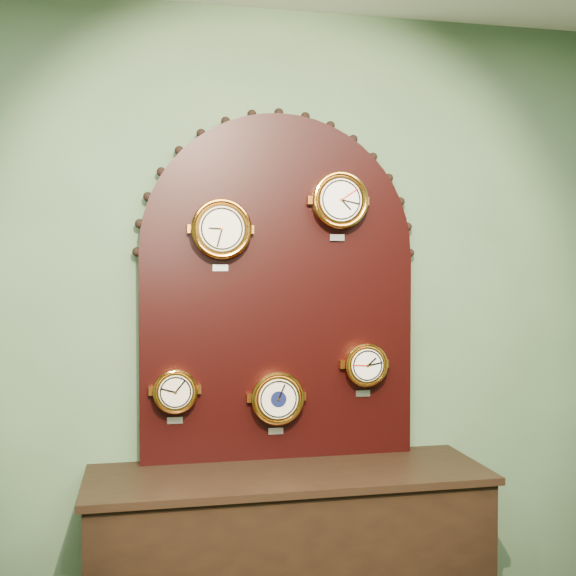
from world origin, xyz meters
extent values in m
plane|color=#4B6B49|center=(0.00, 2.50, 1.40)|extent=(4.00, 0.00, 4.00)
cube|color=black|center=(0.00, 2.23, 0.40)|extent=(1.60, 0.50, 0.80)
cube|color=black|center=(0.00, 2.45, 1.28)|extent=(1.20, 0.06, 0.90)
cylinder|color=black|center=(0.00, 2.45, 1.73)|extent=(1.20, 0.06, 1.20)
cylinder|color=orange|center=(-0.26, 2.39, 1.83)|extent=(0.24, 0.08, 0.24)
torus|color=orange|center=(-0.26, 2.36, 1.83)|extent=(0.25, 0.02, 0.25)
cylinder|color=#EEE5C9|center=(-0.26, 2.35, 1.83)|extent=(0.19, 0.01, 0.19)
cube|color=silver|center=(-0.26, 2.42, 1.66)|extent=(0.06, 0.01, 0.03)
cylinder|color=orange|center=(0.25, 2.39, 1.95)|extent=(0.23, 0.08, 0.23)
torus|color=orange|center=(0.25, 2.36, 1.95)|extent=(0.25, 0.02, 0.25)
cylinder|color=white|center=(0.25, 2.35, 1.95)|extent=(0.18, 0.01, 0.18)
cube|color=silver|center=(0.25, 2.42, 1.80)|extent=(0.06, 0.01, 0.03)
cylinder|color=orange|center=(-0.45, 2.39, 1.15)|extent=(0.17, 0.08, 0.17)
torus|color=orange|center=(-0.45, 2.36, 1.15)|extent=(0.19, 0.02, 0.19)
cylinder|color=#EEE5C9|center=(-0.45, 2.35, 1.15)|extent=(0.14, 0.01, 0.14)
cube|color=silver|center=(-0.45, 2.42, 1.02)|extent=(0.07, 0.01, 0.03)
cylinder|color=orange|center=(-0.02, 2.39, 1.10)|extent=(0.21, 0.08, 0.21)
torus|color=orange|center=(-0.02, 2.36, 1.10)|extent=(0.23, 0.02, 0.23)
cylinder|color=#EEE5C9|center=(-0.02, 2.35, 1.10)|extent=(0.17, 0.01, 0.17)
cube|color=silver|center=(-0.02, 2.42, 0.95)|extent=(0.07, 0.01, 0.03)
cylinder|color=#0D133A|center=(-0.02, 2.35, 1.10)|extent=(0.07, 0.00, 0.07)
cylinder|color=orange|center=(0.37, 2.39, 1.24)|extent=(0.18, 0.08, 0.18)
torus|color=orange|center=(0.37, 2.36, 1.24)|extent=(0.19, 0.02, 0.19)
cylinder|color=white|center=(0.37, 2.35, 1.24)|extent=(0.14, 0.01, 0.14)
cube|color=silver|center=(0.37, 2.42, 1.10)|extent=(0.06, 0.01, 0.03)
camera|label=1|loc=(-0.58, -0.58, 1.66)|focal=44.14mm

